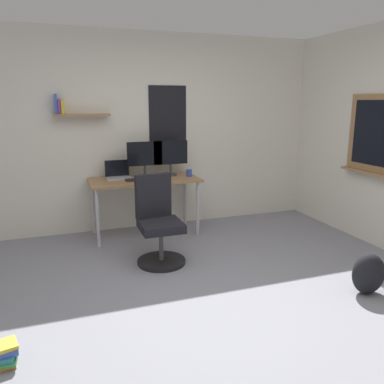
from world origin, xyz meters
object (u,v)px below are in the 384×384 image
object	(u,v)px
computer_mouse	(162,178)
backpack	(368,274)
laptop	(118,174)
monitor_primary	(145,157)
keyboard	(140,179)
desk	(145,185)
monitor_secondary	(171,155)
office_chair	(159,226)
coffee_mug	(189,173)

from	to	relation	value
computer_mouse	backpack	xyz separation A→B (m)	(1.34, -2.19, -0.57)
laptop	backpack	bearing A→B (deg)	-52.49
backpack	laptop	bearing A→B (deg)	127.51
monitor_primary	keyboard	xyz separation A→B (m)	(-0.10, -0.18, -0.26)
monitor_primary	computer_mouse	bearing A→B (deg)	-46.37
desk	computer_mouse	bearing A→B (deg)	-20.90
keyboard	backpack	xyz separation A→B (m)	(1.62, -2.19, -0.57)
monitor_secondary	computer_mouse	xyz separation A→B (m)	(-0.17, -0.18, -0.25)
office_chair	keyboard	distance (m)	0.92
laptop	keyboard	bearing A→B (deg)	-43.65
keyboard	backpack	world-z (taller)	keyboard
monitor_secondary	coffee_mug	distance (m)	0.34
monitor_secondary	monitor_primary	bearing A→B (deg)	180.00
keyboard	monitor_secondary	bearing A→B (deg)	22.15
office_chair	monitor_secondary	bearing A→B (deg)	66.75
computer_mouse	keyboard	bearing A→B (deg)	180.00
backpack	keyboard	bearing A→B (deg)	126.42
office_chair	keyboard	xyz separation A→B (m)	(-0.01, 0.85, 0.35)
monitor_primary	keyboard	distance (m)	0.34
coffee_mug	desk	bearing A→B (deg)	177.09
desk	computer_mouse	size ratio (longest dim) A/B	13.38
monitor_secondary	office_chair	bearing A→B (deg)	-113.25
laptop	coffee_mug	distance (m)	0.93
desk	keyboard	world-z (taller)	keyboard
desk	office_chair	xyz separation A→B (m)	(-0.06, -0.93, -0.26)
office_chair	computer_mouse	distance (m)	0.96
monitor_secondary	coffee_mug	world-z (taller)	monitor_secondary
office_chair	coffee_mug	world-z (taller)	office_chair
office_chair	coffee_mug	size ratio (longest dim) A/B	10.33
desk	coffee_mug	bearing A→B (deg)	-2.91
computer_mouse	monitor_secondary	bearing A→B (deg)	46.90
monitor_primary	computer_mouse	size ratio (longest dim) A/B	4.46
computer_mouse	office_chair	bearing A→B (deg)	-107.75
monitor_primary	backpack	world-z (taller)	monitor_primary
coffee_mug	backpack	world-z (taller)	coffee_mug
laptop	backpack	xyz separation A→B (m)	(1.86, -2.42, -0.61)
monitor_secondary	computer_mouse	world-z (taller)	monitor_secondary
laptop	desk	bearing A→B (deg)	-25.90
desk	laptop	size ratio (longest dim) A/B	4.49
laptop	coffee_mug	size ratio (longest dim) A/B	3.37
monitor_primary	office_chair	bearing A→B (deg)	-95.36
monitor_secondary	keyboard	xyz separation A→B (m)	(-0.45, -0.18, -0.26)
desk	office_chair	bearing A→B (deg)	-93.83
desk	computer_mouse	distance (m)	0.24
computer_mouse	laptop	bearing A→B (deg)	156.06
desk	backpack	size ratio (longest dim) A/B	3.66
laptop	monitor_primary	world-z (taller)	monitor_primary
coffee_mug	backpack	bearing A→B (deg)	-67.00
monitor_secondary	backpack	bearing A→B (deg)	-63.88
office_chair	laptop	size ratio (longest dim) A/B	3.06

